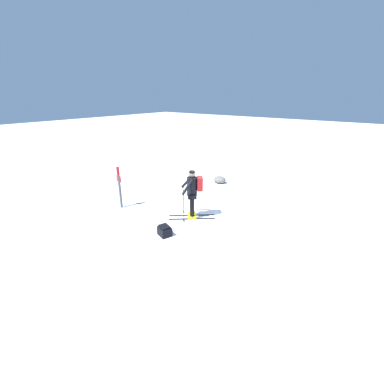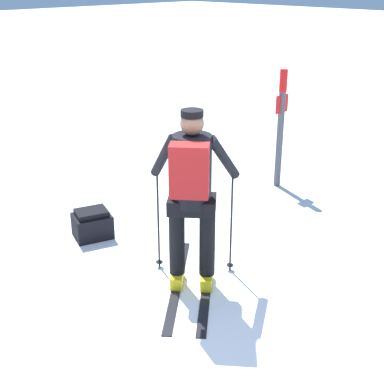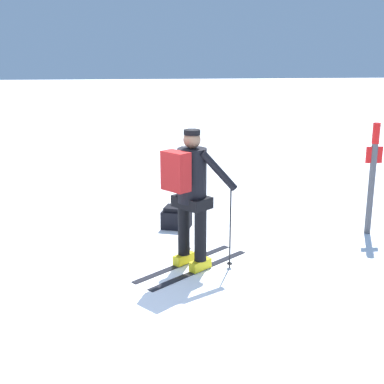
% 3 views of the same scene
% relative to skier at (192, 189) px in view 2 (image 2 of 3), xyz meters
% --- Properties ---
extents(ground_plane, '(80.00, 80.00, 0.00)m').
position_rel_skier_xyz_m(ground_plane, '(-0.61, -0.49, -1.02)').
color(ground_plane, white).
extents(skier, '(1.52, 1.36, 1.74)m').
position_rel_skier_xyz_m(skier, '(0.00, 0.00, 0.00)').
color(skier, black).
rests_on(skier, ground_plane).
extents(dropped_backpack, '(0.50, 0.46, 0.33)m').
position_rel_skier_xyz_m(dropped_backpack, '(-0.07, 1.55, -0.86)').
color(dropped_backpack, black).
rests_on(dropped_backpack, ground_plane).
extents(trail_marker, '(0.24, 0.10, 1.64)m').
position_rel_skier_xyz_m(trail_marker, '(2.74, 1.03, -0.05)').
color(trail_marker, '#4C4C51').
rests_on(trail_marker, ground_plane).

